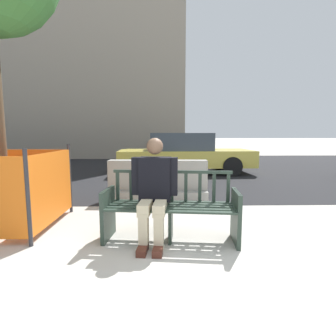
% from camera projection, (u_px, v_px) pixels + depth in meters
% --- Properties ---
extents(ground_plane, '(200.00, 200.00, 0.00)m').
position_uv_depth(ground_plane, '(217.00, 288.00, 2.34)').
color(ground_plane, '#B7B2A8').
extents(street_asphalt, '(120.00, 12.00, 0.01)m').
position_uv_depth(street_asphalt, '(174.00, 167.00, 10.96)').
color(street_asphalt, black).
rests_on(street_asphalt, ground).
extents(street_bench, '(1.73, 0.69, 0.88)m').
position_uv_depth(street_bench, '(171.00, 210.00, 3.36)').
color(street_bench, '#28382D').
rests_on(street_bench, ground).
extents(seated_person, '(0.59, 0.75, 1.31)m').
position_uv_depth(seated_person, '(154.00, 188.00, 3.29)').
color(seated_person, black).
rests_on(seated_person, ground).
extents(jersey_barrier_centre, '(2.03, 0.76, 0.84)m').
position_uv_depth(jersey_barrier_centre, '(158.00, 184.00, 5.39)').
color(jersey_barrier_centre, gray).
rests_on(jersey_barrier_centre, ground).
extents(construction_fence, '(1.48, 1.48, 1.20)m').
position_uv_depth(construction_fence, '(3.00, 187.00, 3.82)').
color(construction_fence, '#2D2D33').
rests_on(construction_fence, ground).
extents(car_taxi_near, '(4.68, 2.08, 1.41)m').
position_uv_depth(car_taxi_near, '(184.00, 154.00, 9.24)').
color(car_taxi_near, '#DBC64C').
rests_on(car_taxi_near, ground).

